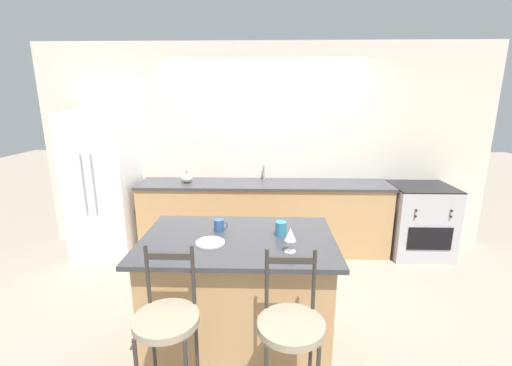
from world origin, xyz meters
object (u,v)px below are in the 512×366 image
object	(u,v)px
refrigerator	(105,183)
wine_glass	(290,235)
coffee_mug	(219,225)
pumpkin_decoration	(187,178)
oven_range	(419,220)
dinner_plate	(210,242)
bar_stool_near	(168,337)
tumbler_cup	(281,229)
bar_stool_far	(290,343)

from	to	relation	value
refrigerator	wine_glass	xyz separation A→B (m)	(2.26, -2.01, 0.16)
coffee_mug	pumpkin_decoration	world-z (taller)	pumpkin_decoration
oven_range	dinner_plate	size ratio (longest dim) A/B	4.24
bar_stool_near	pumpkin_decoration	xyz separation A→B (m)	(-0.45, 2.57, 0.36)
dinner_plate	wine_glass	bearing A→B (deg)	-11.39
pumpkin_decoration	bar_stool_near	bearing A→B (deg)	-80.02
dinner_plate	coffee_mug	xyz separation A→B (m)	(0.04, 0.24, 0.04)
refrigerator	bar_stool_near	distance (m)	2.93
refrigerator	tumbler_cup	bearing A→B (deg)	-38.14
wine_glass	tumbler_cup	distance (m)	0.29
oven_range	pumpkin_decoration	world-z (taller)	pumpkin_decoration
wine_glass	coffee_mug	size ratio (longest dim) A/B	1.56
oven_range	coffee_mug	bearing A→B (deg)	-144.57
refrigerator	pumpkin_decoration	size ratio (longest dim) A/B	12.10
bar_stool_near	tumbler_cup	xyz separation A→B (m)	(0.69, 0.77, 0.39)
refrigerator	oven_range	world-z (taller)	refrigerator
coffee_mug	tumbler_cup	world-z (taller)	tumbler_cup
pumpkin_decoration	dinner_plate	bearing A→B (deg)	-72.47
oven_range	dinner_plate	distance (m)	3.12
refrigerator	coffee_mug	world-z (taller)	refrigerator
coffee_mug	bar_stool_far	bearing A→B (deg)	-59.36
refrigerator	oven_range	bearing A→B (deg)	0.44
oven_range	bar_stool_far	distance (m)	3.16
bar_stool_far	pumpkin_decoration	size ratio (longest dim) A/B	7.57
coffee_mug	tumbler_cup	size ratio (longest dim) A/B	0.98
oven_range	wine_glass	distance (m)	2.80
oven_range	bar_stool_near	distance (m)	3.61
wine_glass	coffee_mug	distance (m)	0.66
dinner_plate	pumpkin_decoration	xyz separation A→B (m)	(-0.62, 1.96, 0.02)
refrigerator	bar_stool_far	bearing A→B (deg)	-48.56
tumbler_cup	oven_range	bearing A→B (deg)	43.25
dinner_plate	coffee_mug	distance (m)	0.25
wine_glass	refrigerator	bearing A→B (deg)	138.32
bar_stool_near	coffee_mug	bearing A→B (deg)	76.52
bar_stool_near	pumpkin_decoration	bearing A→B (deg)	99.98
refrigerator	dinner_plate	size ratio (longest dim) A/B	8.56
bar_stool_far	tumbler_cup	xyz separation A→B (m)	(-0.03, 0.80, 0.39)
tumbler_cup	bar_stool_near	bearing A→B (deg)	-132.14
wine_glass	pumpkin_decoration	bearing A→B (deg)	120.00
tumbler_cup	coffee_mug	bearing A→B (deg)	170.77
wine_glass	coffee_mug	world-z (taller)	wine_glass
bar_stool_far	refrigerator	bearing A→B (deg)	131.44
wine_glass	tumbler_cup	world-z (taller)	wine_glass
wine_glass	bar_stool_near	bearing A→B (deg)	-146.80
bar_stool_far	pumpkin_decoration	distance (m)	2.87
oven_range	coffee_mug	size ratio (longest dim) A/B	8.19
oven_range	dinner_plate	bearing A→B (deg)	-141.29
bar_stool_far	pumpkin_decoration	world-z (taller)	bar_stool_far
bar_stool_far	tumbler_cup	world-z (taller)	bar_stool_far
bar_stool_near	wine_glass	world-z (taller)	bar_stool_near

